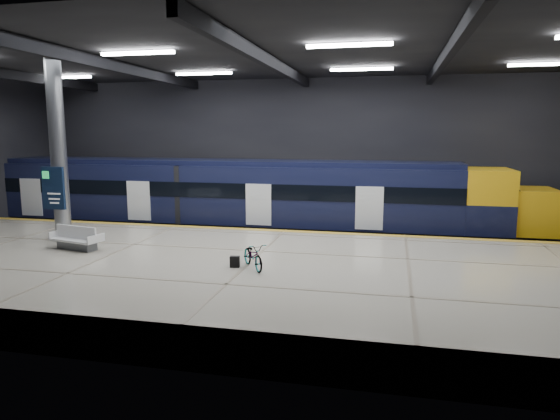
% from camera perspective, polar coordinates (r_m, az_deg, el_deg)
% --- Properties ---
extents(ground, '(30.00, 30.00, 0.00)m').
position_cam_1_polar(ground, '(18.99, -1.21, -7.25)').
color(ground, black).
rests_on(ground, ground).
extents(room_shell, '(30.10, 16.10, 8.05)m').
position_cam_1_polar(room_shell, '(18.25, -1.27, 10.27)').
color(room_shell, black).
rests_on(room_shell, ground).
extents(platform, '(30.00, 11.00, 1.10)m').
position_cam_1_polar(platform, '(16.52, -3.32, -7.76)').
color(platform, beige).
rests_on(platform, ground).
extents(safety_strip, '(30.00, 0.40, 0.01)m').
position_cam_1_polar(safety_strip, '(21.34, 0.56, -2.39)').
color(safety_strip, gold).
rests_on(safety_strip, platform).
extents(rails, '(30.00, 1.52, 0.16)m').
position_cam_1_polar(rails, '(24.18, 1.93, -3.53)').
color(rails, gray).
rests_on(rails, ground).
extents(train, '(29.40, 2.84, 3.79)m').
position_cam_1_polar(train, '(24.48, -4.33, 1.31)').
color(train, black).
rests_on(train, ground).
extents(bench, '(2.07, 1.22, 0.86)m').
position_cam_1_polar(bench, '(19.40, -22.20, -3.31)').
color(bench, '#595B60').
rests_on(bench, platform).
extents(bicycle, '(1.35, 1.59, 0.82)m').
position_cam_1_polar(bicycle, '(15.49, -3.08, -5.20)').
color(bicycle, '#99999E').
rests_on(bicycle, platform).
extents(pannier_bag, '(0.33, 0.23, 0.35)m').
position_cam_1_polar(pannier_bag, '(15.72, -5.19, -5.91)').
color(pannier_bag, black).
rests_on(pannier_bag, platform).
extents(info_column, '(0.90, 0.78, 6.90)m').
position_cam_1_polar(info_column, '(20.80, -24.04, 5.87)').
color(info_column, '#9EA0A5').
rests_on(info_column, platform).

